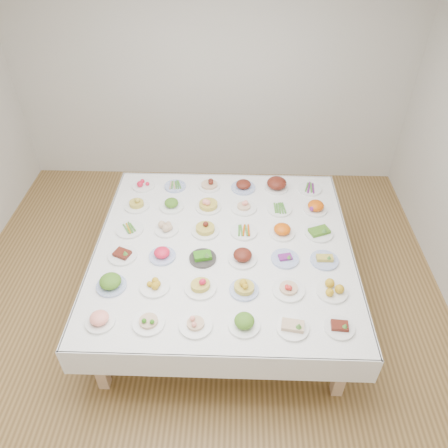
{
  "coord_description": "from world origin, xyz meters",
  "views": [
    {
      "loc": [
        0.33,
        -2.76,
        3.48
      ],
      "look_at": [
        0.23,
        0.32,
        0.88
      ],
      "focal_mm": 35.0,
      "sensor_mm": 36.0,
      "label": 1
    }
  ],
  "objects_px": {
    "display_table": "(223,250)",
    "dish_35": "(310,188)",
    "dish_18": "(130,229)",
    "dish_0": "(99,318)"
  },
  "relations": [
    {
      "from": "dish_18",
      "to": "dish_35",
      "type": "height_order",
      "value": "same"
    },
    {
      "from": "display_table",
      "to": "dish_0",
      "type": "bearing_deg",
      "value": -135.38
    },
    {
      "from": "display_table",
      "to": "dish_0",
      "type": "distance_m",
      "value": 1.29
    },
    {
      "from": "dish_18",
      "to": "dish_35",
      "type": "bearing_deg",
      "value": 21.81
    },
    {
      "from": "display_table",
      "to": "dish_0",
      "type": "xyz_separation_m",
      "value": [
        -0.91,
        -0.9,
        0.12
      ]
    },
    {
      "from": "display_table",
      "to": "dish_35",
      "type": "xyz_separation_m",
      "value": [
        0.89,
        0.9,
        0.09
      ]
    },
    {
      "from": "display_table",
      "to": "dish_35",
      "type": "bearing_deg",
      "value": 45.1
    },
    {
      "from": "dish_0",
      "to": "display_table",
      "type": "bearing_deg",
      "value": 44.62
    },
    {
      "from": "display_table",
      "to": "dish_35",
      "type": "height_order",
      "value": "dish_35"
    },
    {
      "from": "dish_18",
      "to": "dish_35",
      "type": "relative_size",
      "value": 1.06
    }
  ]
}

